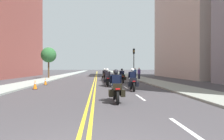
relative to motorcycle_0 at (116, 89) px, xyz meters
The scene contains 18 objects.
ground_plane 41.58m from the motorcycle_0, 91.69° to the left, with size 264.00×264.00×0.00m, color #413E41.
sidewalk_left 42.35m from the motorcycle_0, 101.11° to the left, with size 2.86×144.00×0.12m, color #9BA69E.
sidewalk_right 41.95m from the motorcycle_0, 82.18° to the left, with size 2.86×144.00×0.12m, color gray.
centreline_yellow_inner 41.58m from the motorcycle_0, 91.85° to the left, with size 0.12×132.00×0.01m, color yellow.
centreline_yellow_outer 41.58m from the motorcycle_0, 91.52° to the left, with size 0.12×132.00×0.01m, color yellow.
lane_dashes_white 22.62m from the motorcycle_0, 86.13° to the left, with size 0.14×56.40×0.01m.
building_left_1 36.42m from the motorcycle_0, 120.89° to the left, with size 6.72×21.53×26.54m.
motorcycle_0 is the anchor object (origin of this frame).
motorcycle_1 5.16m from the motorcycle_0, 71.14° to the left, with size 0.78×2.17×1.67m.
motorcycle_2 8.84m from the motorcycle_0, 90.00° to the left, with size 0.77×2.31×1.64m.
motorcycle_3 13.13m from the motorcycle_0, 81.77° to the left, with size 0.78×2.17×1.62m.
motorcycle_4 17.14m from the motorcycle_0, 89.86° to the left, with size 0.76×2.09×1.63m.
traffic_cone_0 12.13m from the motorcycle_0, 119.91° to the left, with size 0.34×0.34×0.69m.
traffic_cone_1 8.65m from the motorcycle_0, 132.16° to the left, with size 0.37×0.37×0.75m.
traffic_light_near 21.67m from the motorcycle_0, 77.44° to the left, with size 0.28×0.38×4.66m.
pedestrian_0 19.49m from the motorcycle_0, 75.00° to the left, with size 0.42×0.38×1.71m.
pedestrian_1 21.45m from the motorcycle_0, 76.89° to the left, with size 0.42×0.39×1.65m.
street_tree_0 24.72m from the motorcycle_0, 110.77° to the left, with size 2.41×2.41×4.96m.
Camera 1 is at (0.33, -3.32, 1.68)m, focal length 32.30 mm.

